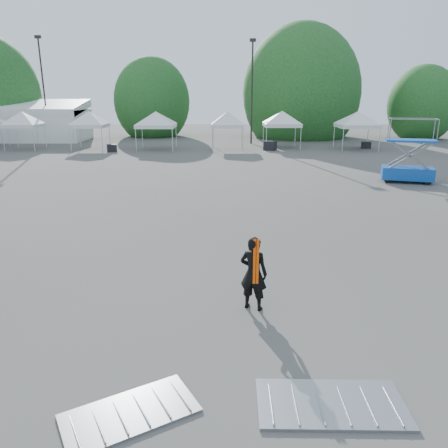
{
  "coord_description": "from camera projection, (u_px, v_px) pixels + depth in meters",
  "views": [
    {
      "loc": [
        0.16,
        -12.3,
        4.92
      ],
      "look_at": [
        0.19,
        -0.3,
        1.3
      ],
      "focal_mm": 35.0,
      "sensor_mm": 36.0,
      "label": 1
    }
  ],
  "objects": [
    {
      "name": "light_pole_west",
      "position": [
        43.0,
        84.0,
        44.03
      ],
      "size": [
        0.6,
        0.25,
        10.3
      ],
      "color": "black",
      "rests_on": "ground"
    },
    {
      "name": "crate_west",
      "position": [
        112.0,
        148.0,
        37.64
      ],
      "size": [
        0.96,
        0.84,
        0.63
      ],
      "primitive_type": "cube",
      "rotation": [
        0.0,
        0.0,
        0.28
      ],
      "color": "black",
      "rests_on": "ground"
    },
    {
      "name": "tent_e",
      "position": [
        228.0,
        115.0,
        38.42
      ],
      "size": [
        4.02,
        4.02,
        3.88
      ],
      "color": "silver",
      "rests_on": "ground"
    },
    {
      "name": "tent_g",
      "position": [
        358.0,
        115.0,
        38.43
      ],
      "size": [
        4.74,
        4.74,
        3.88
      ],
      "color": "silver",
      "rests_on": "ground"
    },
    {
      "name": "tent_c",
      "position": [
        89.0,
        114.0,
        38.57
      ],
      "size": [
        4.15,
        4.15,
        3.88
      ],
      "color": "silver",
      "rests_on": "ground"
    },
    {
      "name": "ground",
      "position": [
        218.0,
        262.0,
        13.2
      ],
      "size": [
        120.0,
        120.0,
        0.0
      ],
      "primitive_type": "plane",
      "color": "#474442",
      "rests_on": "ground"
    },
    {
      "name": "crate_east",
      "position": [
        366.0,
        145.0,
        39.92
      ],
      "size": [
        0.81,
        0.65,
        0.6
      ],
      "primitive_type": "cube",
      "rotation": [
        0.0,
        0.0,
        -0.07
      ],
      "color": "black",
      "rests_on": "ground"
    },
    {
      "name": "light_pole_east",
      "position": [
        252.0,
        86.0,
        42.24
      ],
      "size": [
        0.6,
        0.25,
        9.8
      ],
      "color": "black",
      "rests_on": "ground"
    },
    {
      "name": "barrier_left",
      "position": [
        130.0,
        413.0,
        6.95
      ],
      "size": [
        2.33,
        1.94,
        0.07
      ],
      "rotation": [
        0.0,
        0.0,
        0.52
      ],
      "color": "#97999E",
      "rests_on": "ground"
    },
    {
      "name": "tree_mid_w",
      "position": [
        152.0,
        101.0,
        50.33
      ],
      "size": [
        4.16,
        4.16,
        6.33
      ],
      "color": "#382314",
      "rests_on": "ground"
    },
    {
      "name": "tent_f",
      "position": [
        282.0,
        114.0,
        39.58
      ],
      "size": [
        4.6,
        4.6,
        3.88
      ],
      "color": "silver",
      "rests_on": "ground"
    },
    {
      "name": "tent_d",
      "position": [
        156.0,
        115.0,
        38.35
      ],
      "size": [
        4.72,
        4.72,
        3.88
      ],
      "color": "silver",
      "rests_on": "ground"
    },
    {
      "name": "crate_mid",
      "position": [
        270.0,
        146.0,
        38.68
      ],
      "size": [
        1.26,
        1.15,
        0.8
      ],
      "primitive_type": "cube",
      "rotation": [
        0.0,
        0.0,
        -0.43
      ],
      "color": "black",
      "rests_on": "ground"
    },
    {
      "name": "scissor_lift",
      "position": [
        410.0,
        151.0,
        24.49
      ],
      "size": [
        3.02,
        2.07,
        3.56
      ],
      "rotation": [
        0.0,
        0.0,
        -0.27
      ],
      "color": "#0B2F99",
      "rests_on": "ground"
    },
    {
      "name": "tent_b",
      "position": [
        22.0,
        115.0,
        38.48
      ],
      "size": [
        4.01,
        4.01,
        3.88
      ],
      "color": "silver",
      "rests_on": "ground"
    },
    {
      "name": "barrier_mid",
      "position": [
        331.0,
        403.0,
        7.15
      ],
      "size": [
        2.44,
        1.26,
        0.08
      ],
      "rotation": [
        0.0,
        0.0,
        -0.02
      ],
      "color": "#97999E",
      "rests_on": "ground"
    },
    {
      "name": "tree_mid_e",
      "position": [
        301.0,
        93.0,
        49.16
      ],
      "size": [
        5.12,
        5.12,
        7.79
      ],
      "color": "#382314",
      "rests_on": "ground"
    },
    {
      "name": "marquee",
      "position": [
        13.0,
        122.0,
        46.07
      ],
      "size": [
        15.0,
        6.25,
        4.23
      ],
      "color": "white",
      "rests_on": "ground"
    },
    {
      "name": "tree_far_e",
      "position": [
        422.0,
        105.0,
        47.63
      ],
      "size": [
        3.84,
        3.84,
        5.84
      ],
      "color": "#382314",
      "rests_on": "ground"
    },
    {
      "name": "man",
      "position": [
        254.0,
        273.0,
        10.13
      ],
      "size": [
        0.77,
        0.65,
        1.79
      ],
      "rotation": [
        0.0,
        0.0,
        2.75
      ],
      "color": "black",
      "rests_on": "ground"
    }
  ]
}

